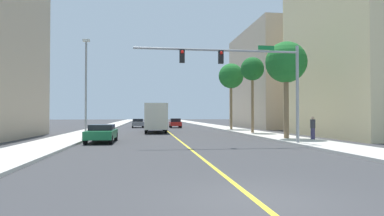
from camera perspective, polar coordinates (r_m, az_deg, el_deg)
The scene contains 18 objects.
ground at distance 49.43m, azimuth -5.04°, elevation -3.51°, with size 192.00×192.00×0.00m, color #38383A.
sidewalk_left at distance 49.75m, azimuth -15.17°, elevation -3.37°, with size 3.39×168.00×0.15m, color beige.
sidewalk_right at distance 50.63m, azimuth 4.92°, elevation -3.37°, with size 3.39×168.00×0.15m, color beige.
lane_marking_center at distance 49.43m, azimuth -5.04°, elevation -3.51°, with size 0.16×144.00×0.01m, color yellow.
building_right_near at distance 35.68m, azimuth 30.57°, elevation 9.60°, with size 13.42×14.28×17.16m, color beige.
building_right_far at distance 54.42m, azimuth 16.46°, elevation 4.80°, with size 14.43×18.62×15.28m, color tan.
traffic_signal_mast at distance 21.66m, azimuth 9.93°, elevation 6.61°, with size 10.91×0.36×6.46m.
street_lamp at distance 28.55m, azimuth -18.14°, elevation 4.23°, with size 0.56×0.28×8.17m.
palm_near at distance 26.92m, azimuth 16.19°, elevation 7.57°, with size 3.24×3.24×7.63m.
palm_mid at distance 34.52m, azimuth 10.55°, elevation 6.57°, with size 2.43×2.43×7.84m.
palm_far at distance 42.29m, azimuth 6.88°, elevation 5.53°, with size 3.20×3.20×8.46m.
car_blue at distance 46.28m, azimuth -6.66°, elevation -2.80°, with size 2.07×3.87×1.32m.
car_gray at distance 51.31m, azimuth -9.53°, elevation -2.61°, with size 1.94×4.15×1.38m.
car_green at distance 24.30m, azimuth -15.56°, elevation -4.22°, with size 1.89×4.52×1.29m.
car_white at distance 59.70m, azimuth -7.00°, elevation -2.38°, with size 1.91×4.13×1.47m.
car_red at distance 50.17m, azimuth -2.96°, elevation -2.63°, with size 1.75×3.86×1.44m.
delivery_truck at distance 36.99m, azimuth -6.38°, elevation -1.65°, with size 2.53×8.54×3.21m.
pedestrian at distance 26.14m, azimuth 20.46°, elevation -3.29°, with size 0.38×0.38×1.71m.
Camera 1 is at (-2.51, -7.32, 1.99)m, focal length 30.35 mm.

